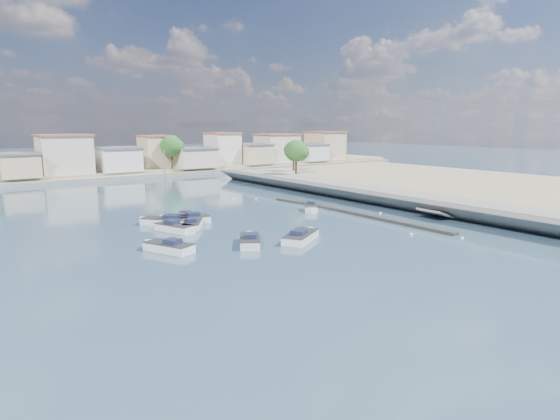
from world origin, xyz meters
name	(u,v)px	position (x,y,z in m)	size (l,w,h in m)	color
ground	(209,194)	(0.00, 40.00, 0.00)	(400.00, 400.00, 0.00)	#2D425B
seawall_walkway	(406,199)	(18.50, 13.00, 0.90)	(5.00, 90.00, 1.80)	slate
seawall_embankment	(487,188)	(40.10, 12.99, 0.85)	(49.65, 90.00, 2.90)	slate
breakwater	(352,212)	(6.90, 12.69, 0.17)	(2.00, 31.02, 0.35)	black
far_shore_land	(115,168)	(0.00, 92.00, 0.70)	(160.00, 40.00, 1.40)	gray
far_shore_quay	(144,176)	(0.00, 71.00, 0.40)	(160.00, 2.50, 0.80)	slate
far_town	(177,153)	(10.71, 76.92, 4.93)	(113.01, 12.80, 8.35)	beige
shore_trees	(183,149)	(8.34, 68.11, 6.22)	(74.56, 38.32, 7.92)	#38281E
motorboat_a	(167,247)	(-20.50, 9.36, 0.38)	(3.75, 5.34, 1.48)	white
motorboat_b	(250,241)	(-12.82, 6.94, 0.38)	(4.05, 4.93, 1.48)	white
motorboat_c	(187,220)	(-13.45, 19.95, 0.38)	(5.52, 2.79, 1.48)	white
motorboat_d	(311,208)	(3.86, 17.50, 0.38)	(3.80, 4.27, 1.48)	white
motorboat_e	(193,224)	(-14.00, 17.28, 0.38)	(4.12, 4.94, 1.48)	white
motorboat_f	(180,218)	(-13.75, 21.47, 0.38)	(4.66, 3.78, 1.48)	white
motorboat_g	(177,228)	(-16.38, 16.41, 0.38)	(3.41, 5.40, 1.48)	white
motorboat_h	(302,237)	(-7.62, 5.21, 0.38)	(5.80, 4.68, 1.48)	white
sailboat	(165,221)	(-16.02, 20.67, 0.41)	(5.42, 5.95, 9.00)	white
mooring_buoys	(331,213)	(4.69, 14.36, 0.05)	(10.08, 36.85, 0.36)	white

